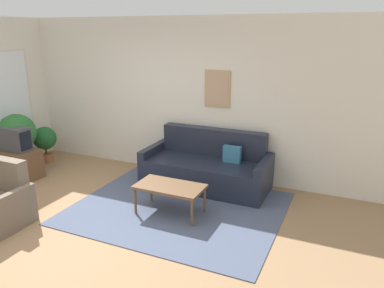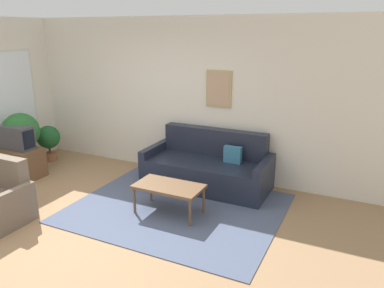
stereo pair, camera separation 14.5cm
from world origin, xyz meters
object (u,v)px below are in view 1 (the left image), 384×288
couch (207,168)px  tv (13,139)px  potted_plant_tall (17,135)px  coffee_table (170,188)px

couch → tv: 3.32m
potted_plant_tall → couch: bearing=13.7°
tv → couch: bearing=18.3°
coffee_table → couch: bearing=84.8°
tv → potted_plant_tall: (-0.16, 0.23, -0.00)m
coffee_table → tv: size_ratio=1.59×
couch → tv: (-3.13, -1.03, 0.40)m
couch → tv: size_ratio=3.42×
couch → potted_plant_tall: potted_plant_tall is taller
tv → potted_plant_tall: 0.28m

